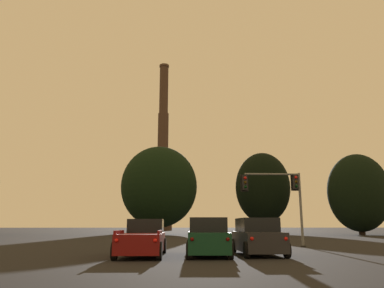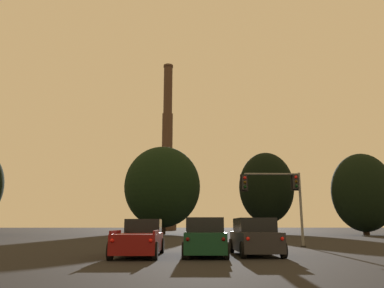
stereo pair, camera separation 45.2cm
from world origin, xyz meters
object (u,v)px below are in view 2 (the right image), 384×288
object	(u,v)px
suv_center_lane_front	(205,237)
pickup_truck_left_lane_front	(140,239)
suv_right_lane_front	(255,237)
smokestack	(167,162)
traffic_light_overhead_right	(280,190)

from	to	relation	value
suv_center_lane_front	pickup_truck_left_lane_front	size ratio (longest dim) A/B	0.90
suv_right_lane_front	suv_center_lane_front	distance (m)	2.66
suv_center_lane_front	smokestack	size ratio (longest dim) A/B	0.09
pickup_truck_left_lane_front	smokestack	size ratio (longest dim) A/B	0.10
smokestack	traffic_light_overhead_right	bearing A→B (deg)	-82.69
pickup_truck_left_lane_front	traffic_light_overhead_right	xyz separation A→B (m)	(9.24, 7.54, 3.20)
pickup_truck_left_lane_front	traffic_light_overhead_right	distance (m)	12.35
suv_right_lane_front	pickup_truck_left_lane_front	xyz separation A→B (m)	(-5.85, -0.20, -0.09)
traffic_light_overhead_right	suv_center_lane_front	bearing A→B (deg)	-127.42
traffic_light_overhead_right	smokestack	size ratio (longest dim) A/B	0.10
traffic_light_overhead_right	smokestack	distance (m)	93.16
suv_center_lane_front	pickup_truck_left_lane_front	xyz separation A→B (m)	(-3.24, 0.31, -0.09)
suv_center_lane_front	pickup_truck_left_lane_front	bearing A→B (deg)	177.16
suv_right_lane_front	pickup_truck_left_lane_front	distance (m)	5.85
traffic_light_overhead_right	smokestack	xyz separation A→B (m)	(-11.65, 90.79, 17.31)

